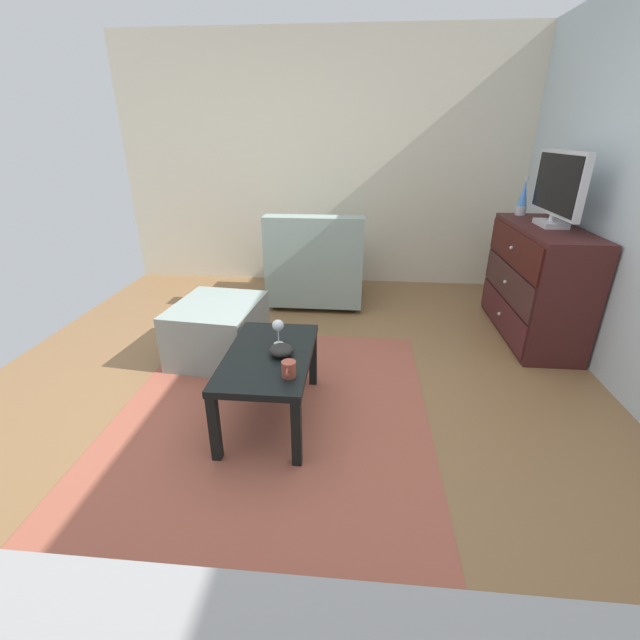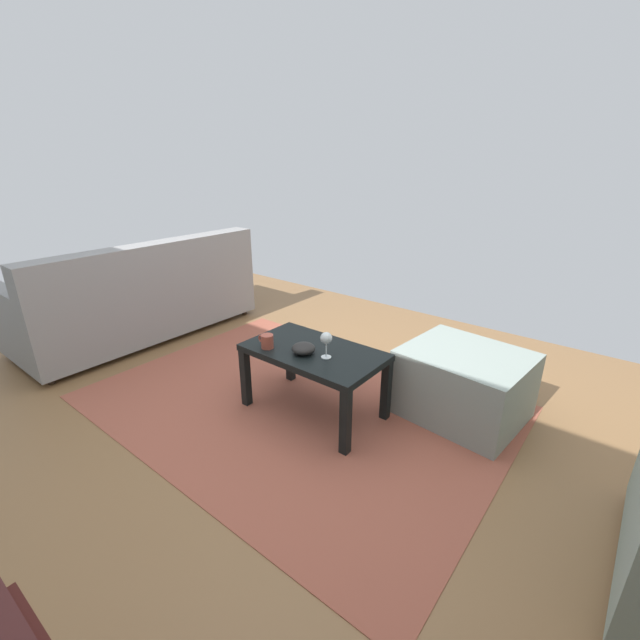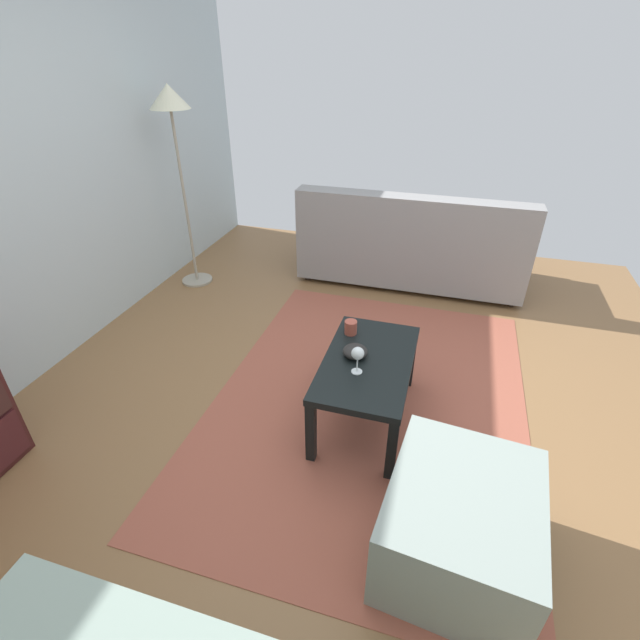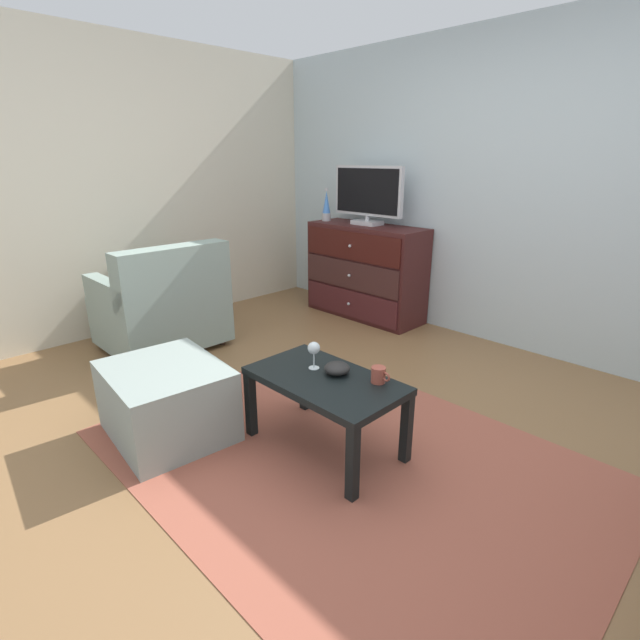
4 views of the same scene
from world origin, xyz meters
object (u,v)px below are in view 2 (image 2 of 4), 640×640
at_px(mug, 267,341).
at_px(ottoman, 463,384).
at_px(coffee_table, 314,359).
at_px(bowl_decorative, 303,348).
at_px(couch_large, 142,299).
at_px(wine_glass, 326,339).

bearing_deg(mug, ottoman, -144.18).
distance_m(coffee_table, ottoman, 0.94).
xyz_separation_m(bowl_decorative, ottoman, (-0.76, -0.63, -0.25)).
height_order(coffee_table, bowl_decorative, bowl_decorative).
xyz_separation_m(coffee_table, mug, (0.24, 0.16, 0.10)).
height_order(coffee_table, mug, mug).
bearing_deg(couch_large, ottoman, -168.78).
bearing_deg(mug, couch_large, -5.50).
relative_size(wine_glass, couch_large, 0.08).
height_order(wine_glass, bowl_decorative, wine_glass).
height_order(coffee_table, ottoman, coffee_table).
relative_size(coffee_table, wine_glass, 5.39).
bearing_deg(ottoman, couch_large, 11.22).
bearing_deg(wine_glass, mug, 18.21).
bearing_deg(wine_glass, coffee_table, -16.66).
distance_m(wine_glass, bowl_decorative, 0.17).
distance_m(bowl_decorative, couch_large, 1.97).
height_order(bowl_decorative, ottoman, bowl_decorative).
distance_m(coffee_table, mug, 0.30).
height_order(coffee_table, wine_glass, wine_glass).
distance_m(wine_glass, couch_large, 2.12).
relative_size(wine_glass, bowl_decorative, 1.11).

